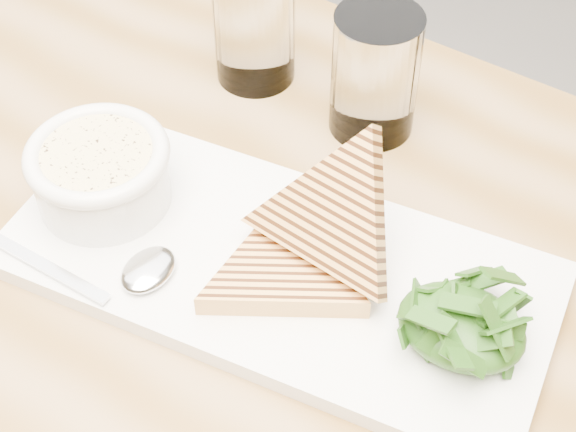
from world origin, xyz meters
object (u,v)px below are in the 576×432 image
at_px(soup_bowl, 102,180).
at_px(glass_near, 254,25).
at_px(platter, 277,268).
at_px(glass_far, 375,74).
at_px(table_top, 222,289).

distance_m(soup_bowl, glass_near, 0.22).
height_order(platter, soup_bowl, soup_bowl).
relative_size(platter, glass_far, 3.63).
height_order(platter, glass_far, glass_far).
height_order(table_top, soup_bowl, soup_bowl).
bearing_deg(platter, soup_bowl, -178.94).
xyz_separation_m(table_top, glass_near, (-0.09, 0.24, 0.08)).
distance_m(glass_near, glass_far, 0.13).
bearing_deg(glass_far, table_top, -99.69).
relative_size(soup_bowl, glass_near, 0.94).
bearing_deg(platter, glass_near, 121.70).
relative_size(glass_near, glass_far, 0.98).
xyz_separation_m(table_top, soup_bowl, (-0.12, 0.02, 0.06)).
distance_m(table_top, soup_bowl, 0.13).
height_order(soup_bowl, glass_near, glass_near).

